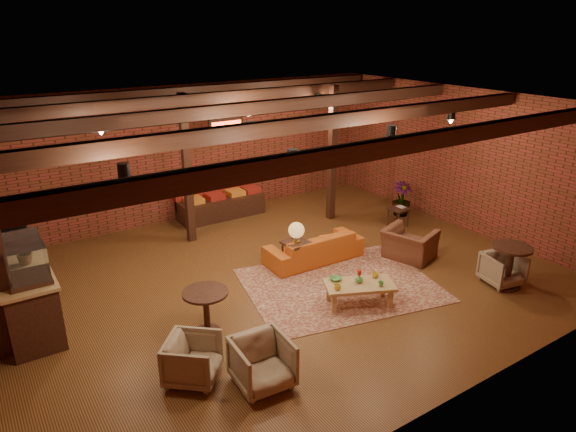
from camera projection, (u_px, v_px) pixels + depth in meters
floor at (277, 279)px, 9.63m from camera, size 10.00×10.00×0.00m
ceiling at (276, 107)px, 8.50m from camera, size 10.00×8.00×0.02m
wall_back at (187, 153)px, 12.20m from camera, size 10.00×0.02×3.20m
wall_front at (460, 291)px, 5.94m from camera, size 10.00×0.02×3.20m
wall_right at (463, 159)px, 11.63m from camera, size 0.02×8.00×3.20m
ceiling_beams at (276, 114)px, 8.54m from camera, size 9.80×6.40×0.22m
ceiling_pipe at (232, 115)px, 9.88m from camera, size 9.60×0.12×0.12m
post_left at (187, 170)px, 10.79m from camera, size 0.16×0.16×3.20m
post_right at (332, 155)px, 12.07m from camera, size 0.16×0.16×3.20m
service_counter at (22, 276)px, 8.03m from camera, size 0.80×2.50×1.60m
plant_counter at (22, 245)px, 8.09m from camera, size 0.35×0.39×0.30m
banquette at (221, 198)px, 12.54m from camera, size 2.10×0.70×1.00m
service_sign at (226, 125)px, 11.53m from camera, size 0.86×0.06×0.30m
ceiling_spotlights at (276, 127)px, 8.62m from camera, size 6.40×4.40×0.28m
rug at (340, 285)px, 9.40m from camera, size 3.85×3.25×0.01m
sofa at (314, 247)px, 10.29m from camera, size 2.02×0.83×0.58m
coffee_table at (359, 286)px, 8.64m from camera, size 1.30×1.01×0.65m
side_table_lamp at (296, 234)px, 9.77m from camera, size 0.51×0.51×0.97m
round_table_left at (206, 305)px, 7.78m from camera, size 0.70×0.70×0.73m
armchair_a at (193, 357)px, 6.81m from camera, size 0.92×0.92×0.69m
armchair_b at (262, 361)px, 6.71m from camera, size 0.77×0.72×0.74m
armchair_right at (409, 239)px, 10.34m from camera, size 0.89×1.11×0.84m
side_table_book at (399, 209)px, 11.97m from camera, size 0.44×0.44×0.48m
round_table_right at (511, 260)px, 9.14m from camera, size 0.69×0.69×0.81m
armchair_far at (503, 268)px, 9.35m from camera, size 0.74×0.71×0.65m
plant_tall at (404, 166)px, 12.39m from camera, size 1.82×1.82×2.51m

